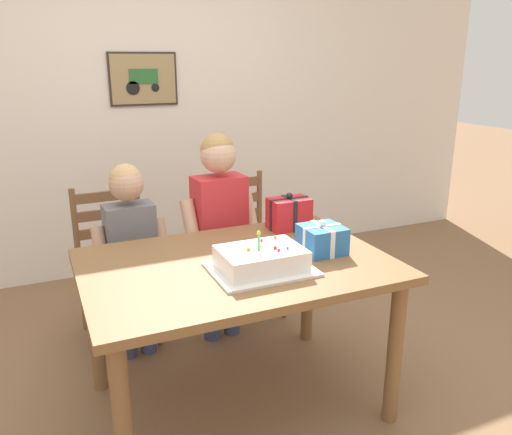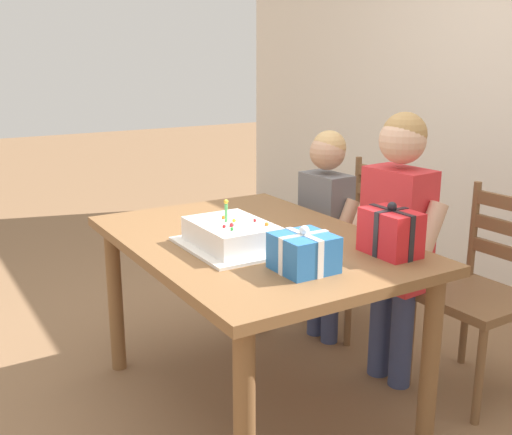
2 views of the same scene
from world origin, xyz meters
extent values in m
plane|color=#846042|center=(0.00, 0.00, 0.00)|extent=(20.00, 20.00, 0.00)
cube|color=silver|center=(0.00, 1.99, 1.30)|extent=(6.40, 0.08, 2.60)
cube|color=#332823|center=(0.03, 1.94, 1.50)|extent=(0.51, 0.02, 0.39)
cube|color=#9E8456|center=(0.03, 1.93, 1.50)|extent=(0.48, 0.01, 0.36)
cube|color=#28662D|center=(0.03, 1.93, 1.52)|extent=(0.22, 0.01, 0.11)
cylinder|color=black|center=(-0.05, 1.93, 1.44)|extent=(0.10, 0.01, 0.10)
cylinder|color=black|center=(0.12, 1.93, 1.44)|extent=(0.06, 0.01, 0.06)
cube|color=brown|center=(0.00, 0.00, 0.74)|extent=(1.39, 0.97, 0.04)
cylinder|color=brown|center=(-0.61, -0.41, 0.36)|extent=(0.07, 0.07, 0.72)
cylinder|color=brown|center=(0.61, -0.41, 0.36)|extent=(0.07, 0.07, 0.72)
cylinder|color=brown|center=(-0.61, 0.41, 0.36)|extent=(0.07, 0.07, 0.72)
cylinder|color=brown|center=(0.61, 0.41, 0.36)|extent=(0.07, 0.07, 0.72)
cube|color=white|center=(0.06, -0.14, 0.76)|extent=(0.44, 0.34, 0.01)
cube|color=white|center=(0.06, -0.14, 0.82)|extent=(0.36, 0.26, 0.09)
cylinder|color=#56C666|center=(0.04, -0.15, 0.90)|extent=(0.01, 0.01, 0.07)
sphere|color=yellow|center=(0.04, -0.15, 0.94)|extent=(0.02, 0.02, 0.02)
sphere|color=orange|center=(0.17, -0.05, 0.87)|extent=(0.02, 0.02, 0.02)
sphere|color=orange|center=(0.00, -0.14, 0.87)|extent=(0.02, 0.02, 0.02)
sphere|color=red|center=(0.10, -0.06, 0.87)|extent=(0.01, 0.01, 0.01)
sphere|color=red|center=(0.11, -0.20, 0.87)|extent=(0.01, 0.01, 0.01)
sphere|color=green|center=(0.16, -0.19, 0.87)|extent=(0.01, 0.01, 0.01)
sphere|color=red|center=(0.11, -0.17, 0.87)|extent=(0.02, 0.02, 0.02)
sphere|color=yellow|center=(0.06, -0.13, 0.87)|extent=(0.01, 0.01, 0.01)
cube|color=#286BB7|center=(0.42, -0.05, 0.82)|extent=(0.19, 0.19, 0.13)
cube|color=white|center=(0.42, -0.05, 0.82)|extent=(0.20, 0.02, 0.14)
cube|color=white|center=(0.42, -0.05, 0.82)|extent=(0.02, 0.20, 0.14)
sphere|color=white|center=(0.42, -0.05, 0.90)|extent=(0.04, 0.04, 0.04)
cube|color=red|center=(0.44, 0.33, 0.84)|extent=(0.22, 0.15, 0.17)
cube|color=black|center=(0.44, 0.33, 0.84)|extent=(0.22, 0.02, 0.18)
cube|color=black|center=(0.44, 0.33, 0.84)|extent=(0.02, 0.15, 0.18)
sphere|color=black|center=(0.44, 0.33, 0.94)|extent=(0.04, 0.04, 0.04)
cube|color=brown|center=(-0.42, 0.89, 0.45)|extent=(0.43, 0.43, 0.04)
cylinder|color=brown|center=(-0.22, 0.71, 0.21)|extent=(0.04, 0.04, 0.43)
cylinder|color=brown|center=(-0.60, 0.69, 0.21)|extent=(0.04, 0.04, 0.43)
cylinder|color=brown|center=(-0.23, 1.09, 0.21)|extent=(0.04, 0.04, 0.43)
cylinder|color=brown|center=(-0.61, 1.07, 0.21)|extent=(0.04, 0.04, 0.43)
cylinder|color=brown|center=(-0.23, 1.09, 0.70)|extent=(0.04, 0.04, 0.45)
cylinder|color=brown|center=(-0.61, 1.07, 0.70)|extent=(0.04, 0.04, 0.45)
cube|color=brown|center=(-0.42, 1.08, 0.63)|extent=(0.36, 0.04, 0.06)
cube|color=brown|center=(-0.42, 1.08, 0.74)|extent=(0.36, 0.04, 0.06)
cube|color=brown|center=(-0.42, 1.08, 0.85)|extent=(0.36, 0.04, 0.06)
cube|color=brown|center=(0.42, 0.89, 0.45)|extent=(0.43, 0.43, 0.04)
cylinder|color=brown|center=(0.61, 0.70, 0.21)|extent=(0.04, 0.04, 0.43)
cylinder|color=brown|center=(0.23, 0.70, 0.21)|extent=(0.04, 0.04, 0.43)
cylinder|color=brown|center=(0.60, 1.08, 0.21)|extent=(0.04, 0.04, 0.43)
cylinder|color=brown|center=(0.22, 1.08, 0.21)|extent=(0.04, 0.04, 0.43)
cylinder|color=brown|center=(0.60, 1.08, 0.70)|extent=(0.04, 0.04, 0.45)
cylinder|color=brown|center=(0.22, 1.08, 0.70)|extent=(0.04, 0.04, 0.45)
cube|color=brown|center=(0.41, 1.08, 0.63)|extent=(0.36, 0.03, 0.06)
cube|color=brown|center=(0.41, 1.08, 0.74)|extent=(0.36, 0.03, 0.06)
cube|color=brown|center=(0.41, 1.08, 0.85)|extent=(0.36, 0.03, 0.06)
cylinder|color=#38426B|center=(0.22, 0.65, 0.24)|extent=(0.10, 0.10, 0.47)
cylinder|color=#38426B|center=(0.09, 0.64, 0.24)|extent=(0.10, 0.10, 0.47)
cube|color=red|center=(0.15, 0.65, 0.74)|extent=(0.31, 0.20, 0.54)
cylinder|color=tan|center=(0.34, 0.63, 0.72)|extent=(0.10, 0.23, 0.36)
cylinder|color=tan|center=(-0.03, 0.60, 0.72)|extent=(0.10, 0.23, 0.36)
sphere|color=tan|center=(0.15, 0.65, 1.13)|extent=(0.20, 0.20, 0.20)
sphere|color=#A87F4C|center=(0.15, 0.66, 1.16)|extent=(0.19, 0.19, 0.19)
cylinder|color=#38426B|center=(-0.30, 0.65, 0.21)|extent=(0.09, 0.09, 0.42)
cylinder|color=#38426B|center=(-0.42, 0.65, 0.21)|extent=(0.09, 0.09, 0.42)
cube|color=slate|center=(-0.36, 0.65, 0.66)|extent=(0.27, 0.17, 0.48)
cylinder|color=tan|center=(-0.20, 0.63, 0.65)|extent=(0.08, 0.20, 0.32)
cylinder|color=tan|center=(-0.53, 0.61, 0.65)|extent=(0.08, 0.20, 0.32)
sphere|color=tan|center=(-0.36, 0.65, 1.02)|extent=(0.18, 0.18, 0.18)
sphere|color=tan|center=(-0.36, 0.66, 1.04)|extent=(0.17, 0.17, 0.17)
camera|label=1|loc=(-0.80, -2.03, 1.65)|focal=35.95mm
camera|label=2|loc=(2.05, -1.23, 1.48)|focal=42.82mm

